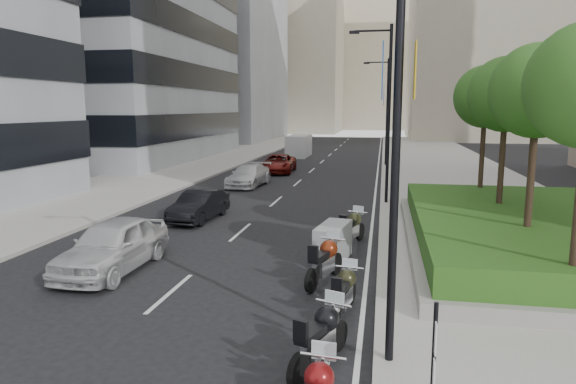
% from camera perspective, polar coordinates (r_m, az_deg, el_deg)
% --- Properties ---
extents(ground, '(160.00, 160.00, 0.00)m').
position_cam_1_polar(ground, '(10.63, -14.12, -18.76)').
color(ground, black).
rests_on(ground, ground).
extents(sidewalk_right, '(10.00, 100.00, 0.15)m').
position_cam_1_polar(sidewalk_right, '(39.09, 17.69, 1.72)').
color(sidewalk_right, '#9E9B93').
rests_on(sidewalk_right, ground).
extents(sidewalk_left, '(8.00, 100.00, 0.15)m').
position_cam_1_polar(sidewalk_left, '(41.98, -12.08, 2.45)').
color(sidewalk_left, '#9E9B93').
rests_on(sidewalk_left, ground).
extents(lane_edge, '(0.12, 100.00, 0.01)m').
position_cam_1_polar(lane_edge, '(38.79, 9.89, 1.87)').
color(lane_edge, silver).
rests_on(lane_edge, ground).
extents(lane_centre, '(0.12, 100.00, 0.01)m').
position_cam_1_polar(lane_centre, '(39.19, 2.27, 2.07)').
color(lane_centre, silver).
rests_on(lane_centre, ground).
extents(building_grey_far, '(22.00, 26.00, 30.00)m').
position_cam_1_polar(building_grey_far, '(83.95, -9.47, 16.09)').
color(building_grey_far, gray).
rests_on(building_grey_far, ground).
extents(building_cream_right, '(28.00, 24.00, 36.00)m').
position_cam_1_polar(building_cream_right, '(91.21, 22.77, 16.86)').
color(building_cream_right, '#B7AD93').
rests_on(building_cream_right, ground).
extents(building_cream_left, '(26.00, 24.00, 34.00)m').
position_cam_1_polar(building_cream_left, '(111.35, -1.01, 15.55)').
color(building_cream_left, '#B7AD93').
rests_on(building_cream_left, ground).
extents(building_cream_centre, '(30.00, 24.00, 38.00)m').
position_cam_1_polar(building_cream_centre, '(129.25, 9.90, 15.44)').
color(building_cream_centre, '#B7AD93').
rests_on(building_cream_centre, ground).
extents(planter, '(10.00, 14.00, 0.40)m').
position_cam_1_polar(planter, '(19.94, 27.60, -5.10)').
color(planter, gray).
rests_on(planter, sidewalk_right).
extents(hedge, '(9.40, 13.40, 0.80)m').
position_cam_1_polar(hedge, '(19.81, 27.73, -3.42)').
color(hedge, '#254714').
rests_on(hedge, planter).
extents(tree_1, '(2.80, 2.80, 6.30)m').
position_cam_1_polar(tree_1, '(17.06, 25.98, 9.99)').
color(tree_1, '#332319').
rests_on(tree_1, planter).
extents(tree_2, '(2.80, 2.80, 6.30)m').
position_cam_1_polar(tree_2, '(20.95, 23.09, 9.89)').
color(tree_2, '#332319').
rests_on(tree_2, planter).
extents(tree_3, '(2.80, 2.80, 6.30)m').
position_cam_1_polar(tree_3, '(24.87, 21.10, 9.80)').
color(tree_3, '#332319').
rests_on(tree_3, planter).
extents(lamp_post_0, '(2.34, 0.45, 9.00)m').
position_cam_1_polar(lamp_post_0, '(9.47, 11.13, 9.83)').
color(lamp_post_0, black).
rests_on(lamp_post_0, ground).
extents(lamp_post_1, '(2.34, 0.45, 9.00)m').
position_cam_1_polar(lamp_post_1, '(26.47, 10.83, 9.41)').
color(lamp_post_1, black).
rests_on(lamp_post_1, ground).
extents(lamp_post_2, '(2.34, 0.45, 9.00)m').
position_cam_1_polar(lamp_post_2, '(44.47, 10.76, 9.32)').
color(lamp_post_2, black).
rests_on(lamp_post_2, ground).
extents(parking_sign, '(0.06, 0.32, 2.50)m').
position_cam_1_polar(parking_sign, '(7.39, 15.79, -19.29)').
color(parking_sign, black).
rests_on(parking_sign, ground).
extents(motorcycle_2, '(1.03, 2.19, 1.14)m').
position_cam_1_polar(motorcycle_2, '(10.25, 3.68, -15.77)').
color(motorcycle_2, black).
rests_on(motorcycle_2, ground).
extents(motorcycle_3, '(0.71, 2.11, 1.06)m').
position_cam_1_polar(motorcycle_3, '(12.70, 6.28, -10.95)').
color(motorcycle_3, black).
rests_on(motorcycle_3, ground).
extents(motorcycle_4, '(0.98, 2.33, 1.19)m').
position_cam_1_polar(motorcycle_4, '(14.80, 4.14, -7.65)').
color(motorcycle_4, black).
rests_on(motorcycle_4, ground).
extents(motorcycle_5, '(1.13, 2.12, 1.22)m').
position_cam_1_polar(motorcycle_5, '(16.85, 5.03, -5.65)').
color(motorcycle_5, black).
rests_on(motorcycle_5, ground).
extents(motorcycle_6, '(1.01, 2.21, 1.14)m').
position_cam_1_polar(motorcycle_6, '(18.93, 7.11, -4.00)').
color(motorcycle_6, black).
rests_on(motorcycle_6, ground).
extents(car_a, '(1.96, 4.75, 1.61)m').
position_cam_1_polar(car_a, '(16.67, -18.89, -5.60)').
color(car_a, silver).
rests_on(car_a, ground).
extents(car_b, '(1.71, 4.09, 1.32)m').
position_cam_1_polar(car_b, '(23.15, -9.88, -1.51)').
color(car_b, black).
rests_on(car_b, ground).
extents(car_c, '(2.29, 4.86, 1.37)m').
position_cam_1_polar(car_c, '(32.89, -4.39, 1.85)').
color(car_c, silver).
rests_on(car_c, ground).
extents(car_d, '(2.55, 5.19, 1.42)m').
position_cam_1_polar(car_d, '(39.67, -1.11, 3.19)').
color(car_d, maroon).
rests_on(car_d, ground).
extents(delivery_van, '(2.00, 5.19, 2.18)m').
position_cam_1_polar(delivery_van, '(52.55, 1.18, 5.04)').
color(delivery_van, silver).
rests_on(delivery_van, ground).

